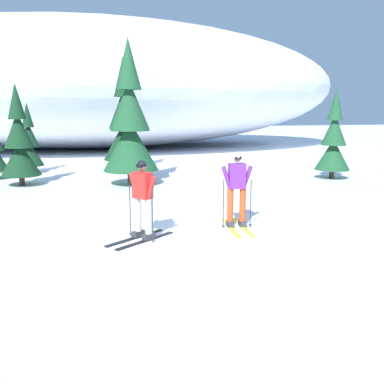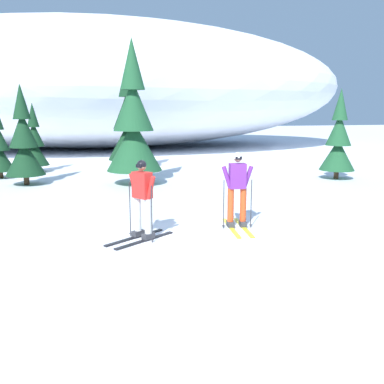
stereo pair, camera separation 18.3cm
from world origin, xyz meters
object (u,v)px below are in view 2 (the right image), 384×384
object	(u,v)px
pine_tree_center_left	(24,143)
pine_tree_center_right	(134,125)
pine_tree_far_right	(338,142)
pine_tree_left	(35,143)
skier_purple_jacket	(237,189)
skier_red_jacket	(142,198)
pine_tree_right	(129,124)

from	to	relation	value
pine_tree_center_left	pine_tree_center_right	distance (m)	4.11
pine_tree_far_right	pine_tree_left	bearing A→B (deg)	157.91
pine_tree_left	pine_tree_center_right	distance (m)	5.92
pine_tree_left	pine_tree_center_right	bearing A→B (deg)	-46.88
skier_purple_jacket	skier_red_jacket	world-z (taller)	skier_purple_jacket
skier_purple_jacket	pine_tree_left	size ratio (longest dim) A/B	0.58
pine_tree_right	pine_tree_center_right	bearing A→B (deg)	-92.87
skier_purple_jacket	pine_tree_right	size ratio (longest dim) A/B	0.35
skier_purple_jacket	pine_tree_center_left	bearing A→B (deg)	127.45
skier_purple_jacket	pine_tree_far_right	bearing A→B (deg)	42.81
pine_tree_right	pine_tree_far_right	world-z (taller)	pine_tree_right
skier_red_jacket	pine_tree_right	distance (m)	10.85
skier_purple_jacket	pine_tree_far_right	xyz separation A→B (m)	(6.40, 5.93, 0.57)
pine_tree_left	pine_tree_center_right	size ratio (longest dim) A/B	0.58
skier_purple_jacket	pine_tree_center_right	size ratio (longest dim) A/B	0.34
pine_tree_center_left	pine_tree_center_right	bearing A→B (deg)	-12.04
skier_purple_jacket	skier_red_jacket	xyz separation A→B (m)	(-2.30, -0.38, -0.03)
pine_tree_right	pine_tree_far_right	bearing A→B (deg)	-29.28
pine_tree_far_right	pine_tree_center_right	bearing A→B (deg)	175.41
pine_tree_left	pine_tree_far_right	xyz separation A→B (m)	(12.11, -4.92, 0.22)
pine_tree_center_left	pine_tree_right	size ratio (longest dim) A/B	0.73
pine_tree_center_right	pine_tree_far_right	world-z (taller)	pine_tree_center_right
skier_purple_jacket	pine_tree_left	distance (m)	12.26
skier_purple_jacket	skier_red_jacket	bearing A→B (deg)	-170.68
pine_tree_center_left	pine_tree_far_right	distance (m)	12.18
pine_tree_center_right	pine_tree_right	bearing A→B (deg)	87.13
pine_tree_left	pine_tree_center_right	xyz separation A→B (m)	(3.99, -4.26, 0.94)
pine_tree_left	pine_tree_far_right	bearing A→B (deg)	-22.09
skier_red_jacket	pine_tree_left	size ratio (longest dim) A/B	0.56
skier_red_jacket	pine_tree_center_left	size ratio (longest dim) A/B	0.46
pine_tree_far_right	pine_tree_center_left	bearing A→B (deg)	172.93
pine_tree_far_right	skier_purple_jacket	bearing A→B (deg)	-137.19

